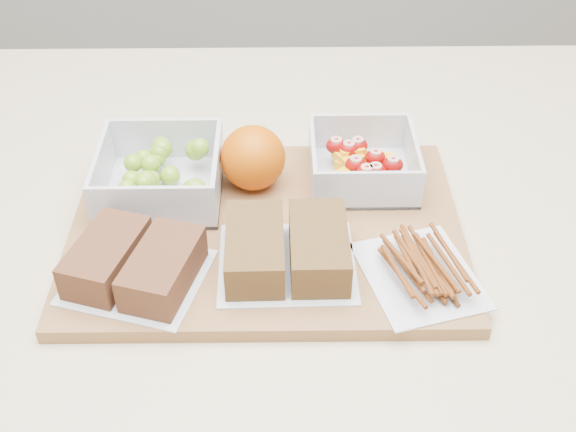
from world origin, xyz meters
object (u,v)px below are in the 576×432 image
grape_container (162,175)px  fruit_container (362,165)px  cutting_board (266,231)px  orange (253,158)px  sandwich_bag_center (287,249)px  sandwich_bag_left (135,264)px  pretzel_bag (421,266)px

grape_container → fruit_container: size_ratio=1.12×
cutting_board → orange: orange is taller
orange → sandwich_bag_center: bearing=-74.8°
orange → sandwich_bag_left: orange is taller
fruit_container → orange: (-0.13, -0.01, 0.02)m
grape_container → sandwich_bag_center: 0.18m
sandwich_bag_left → pretzel_bag: (0.28, -0.00, -0.01)m
grape_container → sandwich_bag_center: (0.14, -0.12, -0.00)m
grape_container → orange: size_ratio=1.82×
sandwich_bag_left → grape_container: bearing=85.6°
cutting_board → orange: 0.09m
cutting_board → pretzel_bag: pretzel_bag is taller
cutting_board → orange: size_ratio=5.69×
fruit_container → sandwich_bag_left: (-0.24, -0.16, -0.00)m
grape_container → sandwich_bag_left: size_ratio=0.86×
sandwich_bag_center → pretzel_bag: size_ratio=0.93×
fruit_container → sandwich_bag_center: 0.17m
pretzel_bag → fruit_container: bearing=104.7°
cutting_board → fruit_container: bearing=37.0°
orange → sandwich_bag_left: bearing=-126.3°
cutting_board → fruit_container: size_ratio=3.50×
pretzel_bag → sandwich_bag_left: bearing=179.7°
cutting_board → grape_container: grape_container is taller
orange → sandwich_bag_left: 0.19m
fruit_container → orange: 0.13m
cutting_board → sandwich_bag_left: bearing=-147.9°
sandwich_bag_center → cutting_board: bearing=109.4°
grape_container → orange: 0.10m
grape_container → pretzel_bag: size_ratio=0.90×
fruit_container → sandwich_bag_left: fruit_container is taller
grape_container → sandwich_bag_center: grape_container is taller
sandwich_bag_left → pretzel_bag: bearing=-0.3°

